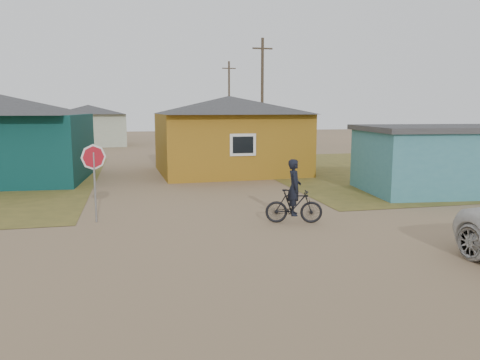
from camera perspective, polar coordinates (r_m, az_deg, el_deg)
name	(u,v)px	position (r m, az deg, el deg)	size (l,w,h in m)	color
ground	(248,260)	(10.30, 1.00, -9.75)	(120.00, 120.00, 0.00)	#8B6F50
grass_ne	(437,168)	(28.01, 22.85, 1.34)	(20.00, 18.00, 0.00)	olive
house_yellow	(229,133)	(24.01, -1.33, 5.69)	(7.72, 6.76, 3.90)	#926316
shed_turquoise	(443,159)	(20.01, 23.46, 2.39)	(6.71, 4.93, 2.60)	teal
house_pale_west	(89,125)	(43.65, -17.94, 6.43)	(7.04, 6.15, 3.60)	#A9B299
house_beige_east	(248,122)	(51.03, 0.98, 7.12)	(6.95, 6.05, 3.60)	tan
house_pale_north	(22,123)	(56.70, -25.06, 6.36)	(6.28, 5.81, 3.40)	#A9B299
utility_pole_near	(262,96)	(32.72, 2.72, 10.22)	(1.40, 0.20, 8.00)	#413427
utility_pole_far	(229,100)	(48.51, -1.34, 9.73)	(1.40, 0.20, 8.00)	#413427
stop_sign	(94,165)	(13.96, -17.39, 1.80)	(0.74, 0.08, 2.27)	gray
cyclist	(294,200)	(13.48, 6.60, -2.43)	(1.70, 0.87, 1.85)	black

